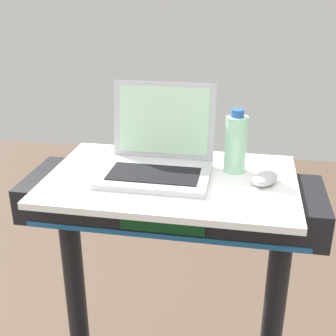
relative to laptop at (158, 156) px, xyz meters
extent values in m
cylinder|color=black|center=(-0.29, -0.03, -0.64)|extent=(0.07, 0.07, 0.92)
cube|color=black|center=(0.05, -0.03, -0.13)|extent=(0.90, 0.28, 0.11)
cube|color=#0C3F19|center=(0.05, -0.18, -0.13)|extent=(0.24, 0.01, 0.06)
cube|color=#1E598C|center=(0.05, -0.18, -0.17)|extent=(0.81, 0.00, 0.02)
cube|color=white|center=(0.05, -0.03, -0.06)|extent=(0.74, 0.48, 0.02)
cube|color=#B7B7BC|center=(0.00, -0.04, -0.04)|extent=(0.32, 0.24, 0.02)
cube|color=black|center=(0.00, -0.06, -0.03)|extent=(0.26, 0.13, 0.00)
cube|color=#B7B7BC|center=(0.00, 0.09, 0.08)|extent=(0.32, 0.05, 0.24)
cube|color=#B2E0B7|center=(0.00, 0.09, 0.08)|extent=(0.28, 0.04, 0.21)
ellipsoid|color=#B2B2B7|center=(0.32, -0.03, -0.03)|extent=(0.10, 0.12, 0.03)
cylinder|color=#9EDBB2|center=(0.23, 0.05, 0.03)|extent=(0.07, 0.07, 0.17)
cylinder|color=#2659A5|center=(0.23, 0.05, 0.13)|extent=(0.04, 0.04, 0.02)
camera|label=1|loc=(0.25, -1.22, 0.49)|focal=47.70mm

